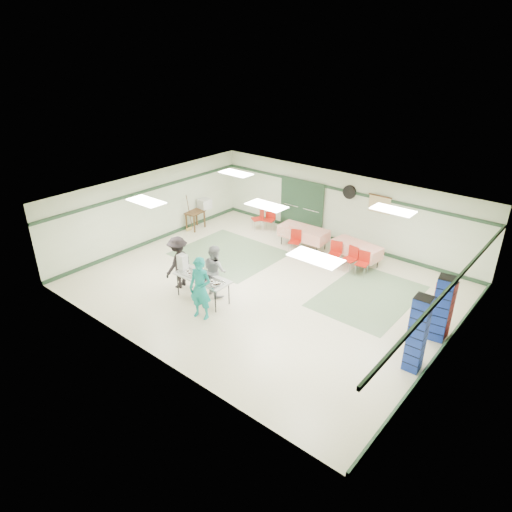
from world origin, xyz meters
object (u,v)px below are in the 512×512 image
Objects in this scene: dining_table_a at (357,249)px; chair_loose_a at (270,217)px; crate_stack_blue_b at (417,334)px; volunteer_teal at (200,288)px; volunteer_dark at (178,262)px; volunteer_grey at (215,270)px; chair_b at (335,251)px; printer_table at (195,214)px; serving_table at (202,278)px; crate_stack_red at (442,310)px; crate_stack_blue_a at (441,309)px; broom at (189,212)px; office_printer at (204,204)px; chair_c at (363,261)px; dining_table_b at (303,233)px; chair_a at (351,256)px; chair_d at (295,239)px; chair_loose_b at (259,217)px.

dining_table_a is 1.92× the size of chair_loose_a.
dining_table_a is 5.55m from crate_stack_blue_b.
volunteer_teal reaches higher than volunteer_dark.
chair_b is (1.80, 3.99, -0.27)m from volunteer_grey.
chair_b is at bearing -0.19° from printer_table.
serving_table is at bearing 117.89° from volunteer_teal.
crate_stack_red is at bearing 22.17° from serving_table.
broom is (-10.38, 0.95, -0.13)m from crate_stack_blue_a.
volunteer_dark is 3.45× the size of office_printer.
office_printer is at bearing 167.80° from chair_b.
chair_c is at bearing -1.27° from printer_table.
volunteer_grey is 4.56m from dining_table_b.
volunteer_dark reaches higher than chair_loose_a.
chair_a is at bearing 129.40° from volunteer_dark.
serving_table is 0.99× the size of volunteer_teal.
chair_loose_a reaches higher than chair_a.
serving_table is 2.09× the size of printer_table.
serving_table is 5.11m from chair_a.
chair_c is at bearing 126.13° from volunteer_dark.
volunteer_teal reaches higher than chair_a.
volunteer_dark is 4.75m from printer_table.
printer_table is (-4.37, -1.34, 0.06)m from dining_table_b.
chair_loose_a is at bearing 96.53° from volunteer_teal.
crate_stack_blue_a is at bearing -26.74° from dining_table_a.
crate_stack_red is (5.43, 3.33, -0.10)m from volunteer_teal.
dining_table_a is 2.20m from dining_table_b.
chair_d is at bearing -157.84° from dining_table_a.
chair_loose_b is at bearing 140.15° from chair_d.
chair_d is 0.96× the size of chair_loose_b.
crate_stack_blue_a reaches higher than chair_d.
volunteer_teal reaches higher than chair_d.
chair_b is (-0.61, -0.00, 0.00)m from chair_a.
chair_d is 0.58× the size of broom.
crate_stack_blue_a is at bearing -36.73° from chair_loose_a.
volunteer_grey is at bearing -160.25° from crate_stack_red.
volunteer_dark is at bearing -56.90° from printer_table.
volunteer_teal is 1.13× the size of volunteer_grey.
broom is (-0.08, -0.24, 0.15)m from printer_table.
crate_stack_blue_a is 1.11× the size of crate_stack_red.
volunteer_grey reaches higher than serving_table.
volunteer_teal is 2.10× the size of chair_a.
crate_stack_blue_b is 4.03× the size of office_printer.
broom reaches higher than chair_loose_a.
chair_loose_b is (-2.37, 0.85, 0.03)m from chair_d.
serving_table is 5.54m from broom.
dining_table_a is (1.70, 5.72, -0.34)m from volunteer_teal.
volunteer_teal is at bearing -105.13° from chair_d.
volunteer_dark is 5.48m from chair_loose_a.
chair_c is at bearing -28.48° from chair_loose_a.
crate_stack_red reaches higher than broom.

